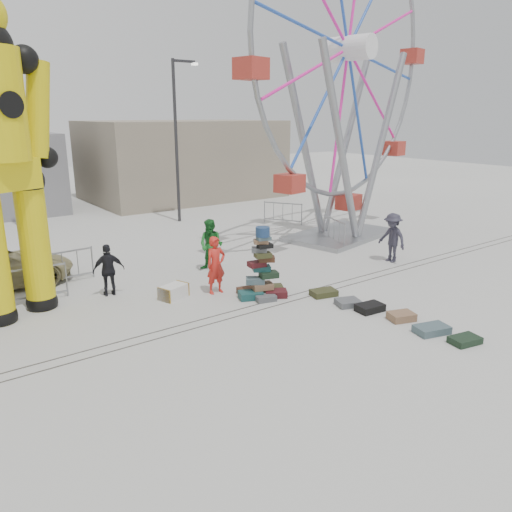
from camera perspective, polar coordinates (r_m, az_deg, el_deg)
ground at (r=14.51m, az=4.96°, el=-6.06°), size 90.00×90.00×0.00m
track_line_near at (r=14.93m, az=3.45°, el=-5.36°), size 40.00×0.04×0.01m
track_line_far at (r=15.22m, az=2.48°, el=-4.93°), size 40.00×0.04×0.01m
building_right at (r=34.15m, az=-8.44°, el=10.86°), size 12.00×8.00×5.00m
lamp_post_right at (r=26.03m, az=-8.96°, el=13.68°), size 1.41×0.25×8.00m
lamp_post_left at (r=25.59m, az=-25.52°, el=12.33°), size 1.41×0.25×8.00m
suitcase_tower at (r=15.28m, az=0.68°, el=-2.41°), size 1.71×1.42×2.18m
crash_test_dummy at (r=14.58m, az=-27.19°, el=10.60°), size 3.35×1.76×8.54m
ferris_wheel at (r=22.53m, az=10.35°, el=19.69°), size 12.01×3.99×14.20m
steamer_trunk at (r=15.43m, az=-9.40°, el=-4.04°), size 0.98×0.76×0.40m
row_case_0 at (r=15.59m, az=7.74°, el=-4.19°), size 0.88×0.68×0.19m
row_case_1 at (r=14.92m, az=10.48°, el=-5.27°), size 0.82×0.75×0.18m
row_case_2 at (r=14.63m, az=12.89°, el=-5.78°), size 0.83×0.58×0.21m
row_case_3 at (r=14.24m, az=16.29°, el=-6.64°), size 0.81×0.69×0.21m
row_case_4 at (r=13.68m, az=19.44°, el=-7.91°), size 0.98×0.75×0.20m
row_case_5 at (r=13.40m, az=22.76°, el=-8.85°), size 0.82×0.61×0.17m
barricade_dummy_b at (r=16.19m, az=-24.30°, el=-3.03°), size 2.00×0.23×1.10m
barricade_dummy_c at (r=17.65m, az=-21.21°, el=-1.19°), size 2.00×0.18×1.10m
barricade_wheel_front at (r=21.79m, az=8.91°, el=2.82°), size 0.75×1.92×1.10m
barricade_wheel_back at (r=25.58m, az=3.08°, el=4.93°), size 1.15×1.74×1.10m
pedestrian_red at (r=15.51m, az=-4.61°, el=-1.04°), size 0.67×0.44×1.81m
pedestrian_green at (r=17.76m, az=-5.15°, el=1.23°), size 1.09×1.15×1.86m
pedestrian_black at (r=15.93m, az=-16.48°, el=-1.55°), size 1.01×0.58×1.63m
pedestrian_grey at (r=19.47m, az=15.29°, el=2.04°), size 0.74×1.23×1.86m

